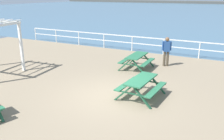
# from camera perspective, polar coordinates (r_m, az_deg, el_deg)

# --- Properties ---
(ground_plane) EXTENTS (30.00, 24.00, 0.20)m
(ground_plane) POSITION_cam_1_polar(r_m,az_deg,el_deg) (9.82, -0.17, -6.75)
(ground_plane) COLOR gray
(sea_band) EXTENTS (142.00, 90.00, 0.01)m
(sea_band) POSITION_cam_1_polar(r_m,az_deg,el_deg) (60.96, 23.71, 12.68)
(sea_band) COLOR #476B84
(sea_band) RESTS_ON ground
(seaward_railing) EXTENTS (23.07, 0.07, 1.08)m
(seaward_railing) POSITION_cam_1_polar(r_m,az_deg,el_deg) (16.53, 12.26, 6.21)
(seaward_railing) COLOR white
(seaward_railing) RESTS_ON ground
(picnic_table_near_left) EXTENTS (1.64, 1.89, 0.80)m
(picnic_table_near_left) POSITION_cam_1_polar(r_m,az_deg,el_deg) (9.55, 6.97, -3.16)
(picnic_table_near_left) COLOR #286B47
(picnic_table_near_left) RESTS_ON ground
(picnic_table_mid_centre) EXTENTS (1.55, 1.81, 0.80)m
(picnic_table_mid_centre) POSITION_cam_1_polar(r_m,az_deg,el_deg) (13.15, 5.93, 2.77)
(picnic_table_mid_centre) COLOR #286B47
(picnic_table_mid_centre) RESTS_ON ground
(visitor) EXTENTS (0.49, 0.34, 1.66)m
(visitor) POSITION_cam_1_polar(r_m,az_deg,el_deg) (13.83, 12.87, 4.73)
(visitor) COLOR #4C4233
(visitor) RESTS_ON ground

